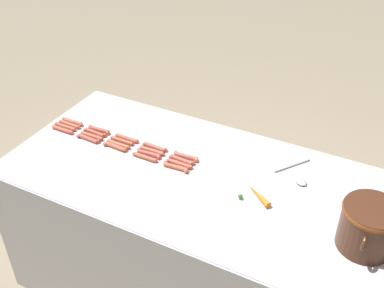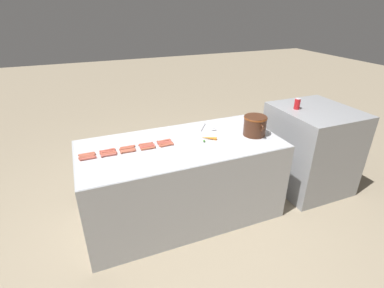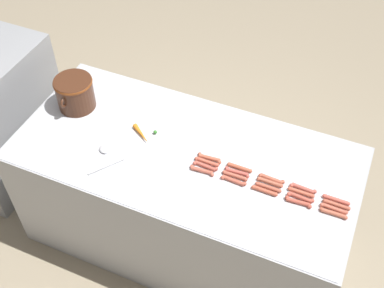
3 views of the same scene
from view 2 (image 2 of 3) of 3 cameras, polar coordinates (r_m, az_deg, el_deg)
ground_plane at (r=3.36m, az=-1.95°, el=-13.33°), size 20.00×20.00×0.00m
griddle_counter at (r=3.10m, az=-2.07°, el=-7.11°), size 0.96×2.04×0.87m
back_cabinet at (r=3.86m, az=22.36°, el=-0.83°), size 0.91×0.84×1.03m
hot_dog_0 at (r=2.83m, az=-20.15°, el=-1.87°), size 0.03×0.15×0.02m
hot_dog_1 at (r=2.84m, az=-16.40°, el=-1.21°), size 0.03×0.15×0.02m
hot_dog_2 at (r=2.85m, az=-12.66°, el=-0.59°), size 0.03×0.15×0.02m
hot_dog_3 at (r=2.88m, az=-9.17°, el=0.02°), size 0.03×0.15×0.02m
hot_dog_4 at (r=2.92m, az=-5.61°, el=0.65°), size 0.03×0.15×0.02m
hot_dog_5 at (r=2.80m, az=-20.03°, el=-2.13°), size 0.03×0.15×0.02m
hot_dog_6 at (r=2.81m, az=-16.37°, el=-1.53°), size 0.03×0.15×0.02m
hot_dog_7 at (r=2.82m, az=-12.77°, el=-0.89°), size 0.02×0.15×0.02m
hot_dog_8 at (r=2.85m, az=-8.91°, el=-0.26°), size 0.03×0.15×0.02m
hot_dog_9 at (r=2.89m, az=-5.48°, el=0.33°), size 0.03×0.15×0.02m
hot_dog_10 at (r=2.78m, az=-20.12°, el=-2.43°), size 0.02×0.15×0.02m
hot_dog_11 at (r=2.78m, az=-16.17°, el=-1.82°), size 0.02×0.15×0.02m
hot_dog_12 at (r=2.79m, az=-12.59°, el=-1.21°), size 0.03×0.15×0.02m
hot_dog_13 at (r=2.82m, az=-8.81°, el=-0.52°), size 0.03×0.15×0.02m
hot_dog_14 at (r=2.86m, az=-5.20°, el=0.08°), size 0.03×0.15×0.02m
hot_dog_15 at (r=2.74m, az=-19.91°, el=-2.74°), size 0.02×0.15×0.02m
hot_dog_16 at (r=2.75m, az=-16.13°, el=-2.11°), size 0.03×0.15×0.02m
hot_dog_17 at (r=2.77m, az=-12.52°, el=-1.46°), size 0.03×0.15×0.02m
hot_dog_18 at (r=2.79m, az=-8.66°, el=-0.84°), size 0.02×0.15×0.02m
hot_dog_19 at (r=2.83m, az=-5.07°, el=-0.21°), size 0.03×0.15×0.02m
bean_pot at (r=3.10m, az=12.37°, el=3.77°), size 0.30×0.24×0.21m
serving_spoon at (r=3.21m, az=3.54°, el=3.05°), size 0.24×0.19×0.02m
carrot at (r=2.96m, az=3.22°, el=1.19°), size 0.12×0.16×0.03m
soda_can at (r=3.56m, az=20.14°, el=7.49°), size 0.07×0.07×0.13m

